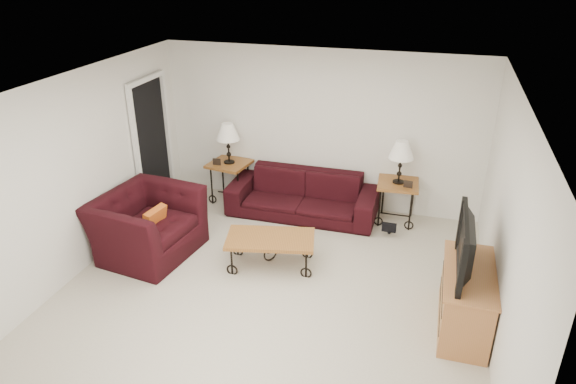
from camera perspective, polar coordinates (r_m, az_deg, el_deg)
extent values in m
plane|color=beige|center=(6.50, -1.77, -10.55)|extent=(5.00, 5.00, 0.00)
cube|color=silver|center=(8.10, 3.62, 6.82)|extent=(5.00, 0.02, 2.50)
cube|color=silver|center=(3.95, -13.75, -15.91)|extent=(5.00, 0.02, 2.50)
cube|color=silver|center=(7.00, -21.79, 1.97)|extent=(0.02, 5.00, 2.50)
cube|color=silver|center=(5.68, 22.87, -3.64)|extent=(0.02, 5.00, 2.50)
plane|color=white|center=(5.43, -2.12, 11.37)|extent=(5.00, 5.00, 0.00)
cube|color=black|center=(8.32, -14.69, 4.85)|extent=(0.08, 0.94, 2.04)
imported|color=black|center=(8.04, 1.61, -0.32)|extent=(2.29, 0.89, 0.67)
cube|color=#915A24|center=(8.58, -6.37, 1.19)|extent=(0.69, 0.69, 0.66)
cube|color=#915A24|center=(8.01, 11.83, -1.08)|extent=(0.63, 0.63, 0.65)
cube|color=black|center=(8.36, -7.84, 3.31)|extent=(0.13, 0.02, 0.11)
cube|color=black|center=(7.71, 13.07, 0.83)|extent=(0.13, 0.04, 0.11)
cube|color=#915A24|center=(6.82, -1.93, -6.56)|extent=(1.24, 0.84, 0.42)
imported|color=black|center=(7.25, -15.24, -3.50)|extent=(1.32, 1.46, 0.85)
cube|color=#C25C18|center=(7.09, -14.49, -3.20)|extent=(0.15, 0.40, 0.39)
cube|color=#B06741|center=(6.04, 18.93, -11.10)|extent=(0.50, 1.19, 0.72)
imported|color=black|center=(5.69, 19.66, -5.64)|extent=(0.14, 1.07, 0.61)
ellipsoid|color=black|center=(7.68, 11.17, -3.22)|extent=(0.36, 0.30, 0.41)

